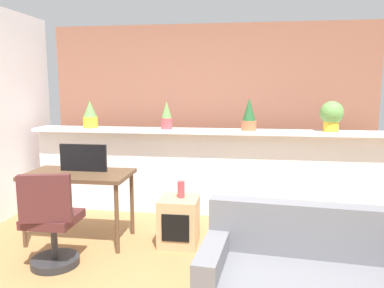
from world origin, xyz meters
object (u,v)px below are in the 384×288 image
desk (79,180)px  vase_on_shelf (181,189)px  potted_plant_2 (249,115)px  side_cube_shelf (179,221)px  couch (315,287)px  potted_plant_0 (90,115)px  tv_monitor (83,158)px  potted_plant_1 (167,116)px  potted_plant_3 (332,115)px  office_chair (51,227)px

desk → vase_on_shelf: desk is taller
potted_plant_2 → desk: bearing=-151.1°
side_cube_shelf → couch: size_ratio=0.31×
potted_plant_0 → potted_plant_2: size_ratio=0.87×
tv_monitor → potted_plant_1: bearing=51.9°
potted_plant_2 → potted_plant_3: 0.98m
potted_plant_1 → potted_plant_0: bearing=-179.8°
desk → vase_on_shelf: 1.09m
tv_monitor → vase_on_shelf: bearing=0.0°
potted_plant_2 → desk: (-1.78, -0.98, -0.64)m
office_chair → tv_monitor: bearing=89.4°
potted_plant_2 → tv_monitor: potted_plant_2 is taller
tv_monitor → office_chair: 0.88m
desk → side_cube_shelf: bearing=2.8°
desk → tv_monitor: tv_monitor is taller
potted_plant_0 → tv_monitor: potted_plant_0 is taller
side_cube_shelf → couch: bearing=-46.1°
office_chair → couch: bearing=-13.4°
potted_plant_2 → potted_plant_3: size_ratio=1.11×
potted_plant_2 → tv_monitor: 2.01m
side_cube_shelf → potted_plant_3: bearing=29.7°
couch → office_chair: bearing=166.6°
potted_plant_1 → desk: potted_plant_1 is taller
tv_monitor → potted_plant_3: bearing=18.9°
potted_plant_2 → tv_monitor: size_ratio=0.79×
potted_plant_3 → side_cube_shelf: potted_plant_3 is taller
potted_plant_1 → couch: (1.49, -2.16, -1.00)m
potted_plant_0 → potted_plant_3: bearing=0.4°
couch → potted_plant_0: bearing=139.3°
tv_monitor → vase_on_shelf: tv_monitor is taller
potted_plant_0 → office_chair: 1.88m
tv_monitor → couch: size_ratio=0.32×
potted_plant_3 → tv_monitor: 2.91m
tv_monitor → couch: tv_monitor is taller
potted_plant_2 → tv_monitor: (-1.75, -0.90, -0.41)m
desk → side_cube_shelf: (1.07, 0.05, -0.42)m
desk → office_chair: office_chair is taller
potted_plant_2 → side_cube_shelf: bearing=-127.4°
vase_on_shelf → side_cube_shelf: bearing=-126.2°
potted_plant_1 → potted_plant_2: size_ratio=0.87×
office_chair → vase_on_shelf: bearing=33.8°
potted_plant_2 → office_chair: potted_plant_2 is taller
potted_plant_2 → potted_plant_3: potted_plant_2 is taller
potted_plant_1 → tv_monitor: 1.23m
potted_plant_0 → potted_plant_3: potted_plant_3 is taller
vase_on_shelf → couch: (1.15, -1.24, -0.31)m
potted_plant_0 → potted_plant_3: size_ratio=0.96×
potted_plant_2 → couch: 2.42m
tv_monitor → vase_on_shelf: 1.10m
potted_plant_1 → potted_plant_2: bearing=-0.9°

